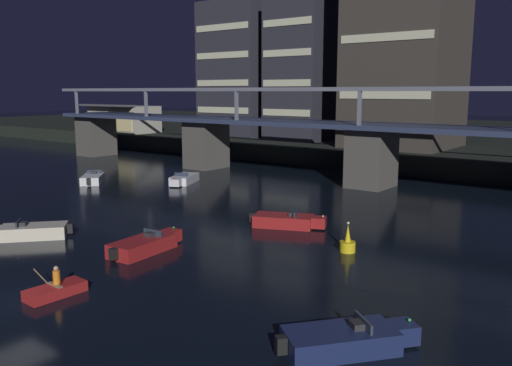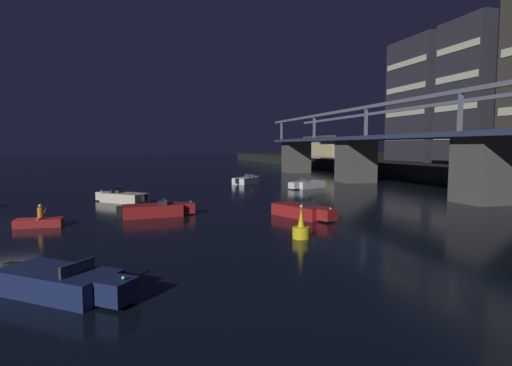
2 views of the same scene
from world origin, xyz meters
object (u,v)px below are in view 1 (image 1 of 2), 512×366
(tower_west_low, at_px, (245,69))
(speedboat_mid_right, at_px, (30,231))
(speedboat_near_right, at_px, (287,221))
(waterfront_pavilion, at_px, (124,119))
(speedboat_mid_center, at_px, (184,179))
(river_bridge, at_px, (372,144))
(speedboat_far_left, at_px, (346,340))
(tower_west_tall, at_px, (308,68))
(tower_central, at_px, (408,12))
(dinghy_with_paddler, at_px, (55,290))
(channel_buoy, at_px, (348,244))
(speedboat_near_center, at_px, (93,178))
(speedboat_near_left, at_px, (145,245))

(tower_west_low, height_order, speedboat_mid_right, tower_west_low)
(speedboat_near_right, distance_m, speedboat_mid_right, 16.33)
(waterfront_pavilion, distance_m, speedboat_mid_center, 41.45)
(river_bridge, bearing_deg, speedboat_far_left, -66.32)
(tower_west_tall, height_order, speedboat_near_right, tower_west_tall)
(tower_central, height_order, dinghy_with_paddler, tower_central)
(tower_west_low, relative_size, waterfront_pavilion, 1.67)
(speedboat_near_right, bearing_deg, speedboat_mid_center, 155.57)
(speedboat_near_right, height_order, channel_buoy, channel_buoy)
(speedboat_near_right, bearing_deg, dinghy_with_paddler, -94.86)
(tower_west_low, relative_size, tower_central, 0.64)
(tower_central, relative_size, speedboat_mid_center, 6.53)
(river_bridge, bearing_deg, speedboat_near_center, -147.95)
(tower_west_low, xyz_separation_m, tower_west_tall, (12.08, -1.01, -0.17))
(speedboat_near_right, xyz_separation_m, speedboat_mid_right, (-11.18, -11.90, 0.00))
(speedboat_mid_right, height_order, speedboat_far_left, same)
(speedboat_mid_center, distance_m, speedboat_mid_right, 20.98)
(tower_west_low, xyz_separation_m, speedboat_mid_center, (15.60, -29.60, -11.99))
(river_bridge, height_order, speedboat_near_center, river_bridge)
(speedboat_mid_center, xyz_separation_m, dinghy_with_paddler, (16.30, -24.38, -0.14))
(tower_west_low, height_order, speedboat_far_left, tower_west_low)
(channel_buoy, bearing_deg, tower_west_low, 134.26)
(speedboat_near_left, distance_m, speedboat_near_right, 10.04)
(channel_buoy, relative_size, dinghy_with_paddler, 0.67)
(tower_west_tall, xyz_separation_m, speedboat_near_right, (21.20, -36.62, -11.83))
(tower_central, relative_size, waterfront_pavilion, 2.63)
(tower_west_tall, bearing_deg, tower_west_low, 175.20)
(speedboat_far_left, bearing_deg, tower_west_low, 131.34)
(speedboat_near_center, bearing_deg, waterfront_pavilion, 136.38)
(speedboat_near_center, distance_m, channel_buoy, 31.65)
(speedboat_near_right, bearing_deg, channel_buoy, -23.60)
(river_bridge, bearing_deg, speedboat_near_right, -83.20)
(tower_west_low, distance_m, speedboat_mid_right, 55.55)
(speedboat_near_left, height_order, channel_buoy, channel_buoy)
(river_bridge, relative_size, speedboat_mid_right, 20.11)
(tower_west_low, height_order, speedboat_near_center, tower_west_low)
(channel_buoy, bearing_deg, dinghy_with_paddler, -117.88)
(tower_central, height_order, speedboat_near_left, tower_central)
(speedboat_near_center, xyz_separation_m, speedboat_near_right, (25.28, -2.92, 0.00))
(speedboat_mid_center, bearing_deg, tower_west_tall, 97.00)
(river_bridge, height_order, waterfront_pavilion, river_bridge)
(waterfront_pavilion, height_order, speedboat_mid_center, waterfront_pavilion)
(waterfront_pavilion, xyz_separation_m, speedboat_near_left, (49.75, -38.86, -4.02))
(speedboat_mid_center, bearing_deg, tower_central, 66.74)
(tower_central, bearing_deg, speedboat_mid_center, -113.26)
(river_bridge, distance_m, tower_west_low, 38.09)
(river_bridge, height_order, speedboat_near_right, river_bridge)
(speedboat_near_left, height_order, dinghy_with_paddler, dinghy_with_paddler)
(river_bridge, height_order, speedboat_far_left, river_bridge)
(speedboat_mid_right, bearing_deg, waterfront_pavilion, 135.40)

